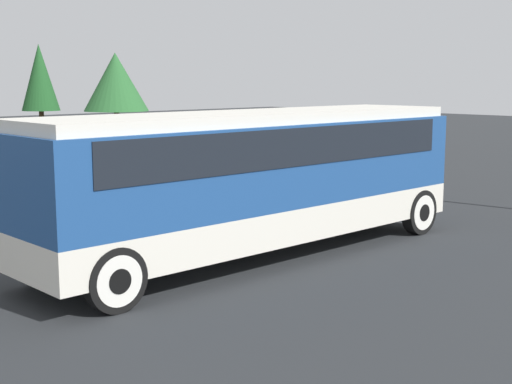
# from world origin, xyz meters

# --- Properties ---
(ground_plane) EXTENTS (120.00, 120.00, 0.00)m
(ground_plane) POSITION_xyz_m (0.00, 0.00, 0.00)
(ground_plane) COLOR #26282B
(tour_bus) EXTENTS (10.48, 2.61, 3.05)m
(tour_bus) POSITION_xyz_m (0.10, -0.00, 1.84)
(tour_bus) COLOR silver
(tour_bus) RESTS_ON ground_plane
(parked_car_near) EXTENTS (4.31, 1.81, 1.32)m
(parked_car_near) POSITION_xyz_m (4.90, 4.97, 0.67)
(parked_car_near) COLOR #7A6B5B
(parked_car_near) RESTS_ON ground_plane
(parked_car_mid) EXTENTS (4.37, 1.88, 1.35)m
(parked_car_mid) POSITION_xyz_m (0.57, 7.44, 0.68)
(parked_car_mid) COLOR navy
(parked_car_mid) RESTS_ON ground_plane
(tree_left) EXTENTS (2.14, 2.14, 5.71)m
(tree_left) POSITION_xyz_m (9.12, 27.42, 3.81)
(tree_left) COLOR brown
(tree_left) RESTS_ON ground_plane
(tree_right) EXTENTS (3.50, 3.50, 5.15)m
(tree_right) POSITION_xyz_m (11.19, 22.81, 3.57)
(tree_right) COLOR brown
(tree_right) RESTS_ON ground_plane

